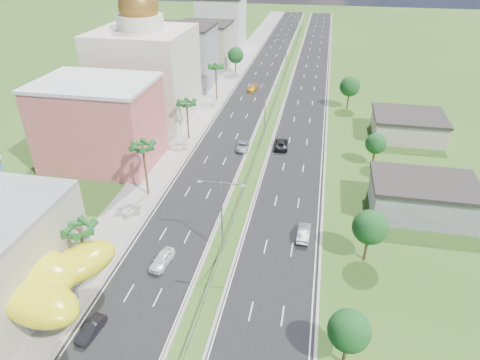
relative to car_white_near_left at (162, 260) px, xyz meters
The scene contains 32 objects.
ground 9.15m from the car_white_near_left, 38.71° to the right, with size 500.00×500.00×0.00m, color #2D5119.
road_left 84.31m from the car_white_near_left, 90.26° to the left, with size 11.00×260.00×0.04m, color black.
road_right 85.56m from the car_white_near_left, 80.17° to the left, with size 11.00×260.00×0.04m, color black.
sidewalk_left 84.88m from the car_white_near_left, 96.69° to the left, with size 7.00×260.00×0.12m, color gray.
median_guardrail 66.67m from the car_white_near_left, 83.88° to the left, with size 0.10×216.06×0.76m.
streetlight_median_b 10.20m from the car_white_near_left, 31.17° to the left, with size 6.04×0.25×11.00m.
streetlight_median_c 45.26m from the car_white_near_left, 80.88° to the left, with size 6.04×0.25×11.00m.
streetlight_median_d 89.78m from the car_white_near_left, 85.45° to the left, with size 6.04×0.25×11.00m.
streetlight_median_e 134.62m from the car_white_near_left, 86.97° to the left, with size 6.04×0.25×11.00m.
lime_canopy 16.65m from the car_white_near_left, 143.02° to the right, with size 18.00×15.00×7.40m.
pink_shophouse 34.24m from the car_white_near_left, 128.46° to the left, with size 20.00×15.00×15.00m, color #C85C52.
domed_building 54.57m from the car_white_near_left, 112.96° to the left, with size 20.00×20.00×28.70m.
midrise_grey 77.25m from the car_white_near_left, 104.99° to the left, with size 16.00×15.00×16.00m, color slate.
midrise_beige 98.50m from the car_white_near_left, 101.67° to the left, with size 16.00×15.00×13.00m, color #A49A87.
midrise_white 121.22m from the car_white_near_left, 99.46° to the left, with size 16.00×15.00×18.00m, color silver.
shed_near 40.10m from the car_white_near_left, 28.80° to the left, with size 15.00×10.00×5.00m, color slate.
shed_far 61.72m from the car_white_near_left, 53.03° to the left, with size 14.00×12.00×4.40m, color #A49A87.
palm_tree_b 11.08m from the car_white_near_left, 156.21° to the right, with size 3.60×3.60×8.10m.
palm_tree_c 19.87m from the car_white_near_left, 117.23° to the left, with size 3.60×3.60×9.60m.
palm_tree_d 40.74m from the car_white_near_left, 102.05° to the left, with size 3.60×3.60×8.60m.
palm_tree_e 65.27m from the car_white_near_left, 97.43° to the left, with size 3.60×3.60×9.40m.
leafy_tree_lfar 89.82m from the car_white_near_left, 95.37° to the left, with size 4.90×4.90×8.05m.
leafy_tree_ra 25.77m from the car_white_near_left, 24.84° to the right, with size 4.20×4.20×6.90m.
leafy_tree_rb 27.21m from the car_white_near_left, 13.57° to the left, with size 4.55×4.55×7.47m.
leafy_tree_rc 45.13m from the car_white_near_left, 49.68° to the left, with size 3.85×3.85×6.33m.
leafy_tree_rd 69.19m from the car_white_near_left, 68.67° to the left, with size 4.90×4.90×8.05m.
car_white_near_left is the anchor object (origin of this frame).
car_dark_left 12.65m from the car_white_near_left, 106.80° to the right, with size 1.44×4.13×1.36m, color black.
car_silver_mid_left 36.33m from the car_white_near_left, 83.82° to the left, with size 2.28×4.95×1.38m, color #9A9EA2.
car_yellow_far_left 73.42m from the car_white_near_left, 90.32° to the left, with size 2.03×4.99×1.45m, color orange.
car_silver_right 20.17m from the car_white_near_left, 27.95° to the left, with size 1.70×4.88×1.61m, color #9E9FA5.
car_dark_far_right 40.15m from the car_white_near_left, 73.51° to the left, with size 2.69×5.84×1.62m, color black.
Camera 1 is at (11.15, -34.68, 37.68)m, focal length 32.00 mm.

